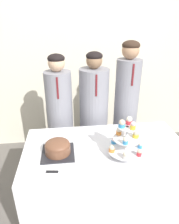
# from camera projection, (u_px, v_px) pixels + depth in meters

# --- Properties ---
(wall_back) EXTENTS (9.00, 0.06, 2.70)m
(wall_back) POSITION_uv_depth(u_px,v_px,m) (88.00, 49.00, 2.62)
(wall_back) COLOR beige
(wall_back) RESTS_ON ground_plane
(table) EXTENTS (1.39, 0.75, 0.73)m
(table) POSITION_uv_depth(u_px,v_px,m) (105.00, 179.00, 1.84)
(table) COLOR white
(table) RESTS_ON ground_plane
(round_cake) EXTENTS (0.26, 0.26, 0.12)m
(round_cake) POSITION_uv_depth(u_px,v_px,m) (58.00, 147.00, 1.58)
(round_cake) COLOR #232328
(round_cake) RESTS_ON table
(cake_knife) EXTENTS (0.29, 0.06, 0.01)m
(cake_knife) POSITION_uv_depth(u_px,v_px,m) (60.00, 172.00, 1.41)
(cake_knife) COLOR silver
(cake_knife) RESTS_ON table
(cupcake_stand) EXTENTS (0.29, 0.29, 0.32)m
(cupcake_stand) POSITION_uv_depth(u_px,v_px,m) (126.00, 140.00, 1.53)
(cupcake_stand) COLOR silver
(cupcake_stand) RESTS_ON table
(student_0) EXTENTS (0.28, 0.29, 1.41)m
(student_0) POSITION_uv_depth(u_px,v_px,m) (60.00, 121.00, 2.24)
(student_0) COLOR gray
(student_0) RESTS_ON ground_plane
(student_1) EXTENTS (0.32, 0.32, 1.42)m
(student_1) POSITION_uv_depth(u_px,v_px,m) (94.00, 120.00, 2.29)
(student_1) COLOR gray
(student_1) RESTS_ON ground_plane
(student_2) EXTENTS (0.27, 0.27, 1.52)m
(student_2) POSITION_uv_depth(u_px,v_px,m) (125.00, 113.00, 2.30)
(student_2) COLOR gray
(student_2) RESTS_ON ground_plane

